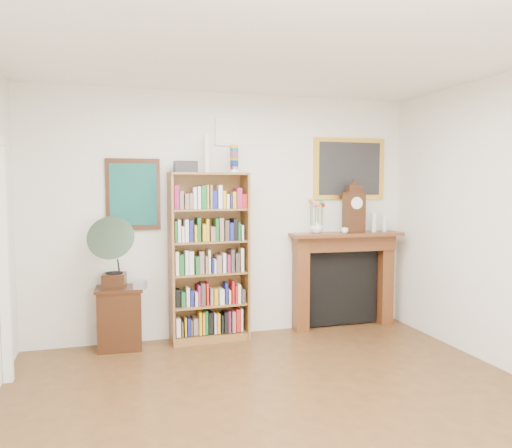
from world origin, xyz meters
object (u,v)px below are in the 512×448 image
(bottle_right, at_px, (385,223))
(teacup, at_px, (345,231))
(bottle_left, at_px, (374,222))
(mantel_clock, at_px, (354,210))
(cd_stack, at_px, (140,285))
(fireplace, at_px, (343,271))
(flower_vase, at_px, (317,227))
(bookshelf, at_px, (209,248))
(gramophone, at_px, (114,248))
(side_cabinet, at_px, (120,318))

(bottle_right, bearing_deg, teacup, -171.36)
(bottle_left, bearing_deg, mantel_clock, -177.29)
(cd_stack, height_order, mantel_clock, mantel_clock)
(fireplace, height_order, flower_vase, flower_vase)
(fireplace, bearing_deg, bottle_left, -4.72)
(fireplace, distance_m, cd_stack, 2.47)
(flower_vase, height_order, teacup, flower_vase)
(cd_stack, relative_size, mantel_clock, 0.21)
(flower_vase, bearing_deg, bottle_right, -0.38)
(fireplace, distance_m, bottle_right, 0.79)
(bookshelf, height_order, mantel_clock, bookshelf)
(bookshelf, distance_m, gramophone, 1.03)
(gramophone, relative_size, cd_stack, 6.41)
(bottle_right, bearing_deg, fireplace, 175.67)
(bookshelf, relative_size, mantel_clock, 3.78)
(teacup, xyz_separation_m, bottle_right, (0.59, 0.09, 0.07))
(bottle_left, relative_size, bottle_right, 1.20)
(mantel_clock, distance_m, teacup, 0.30)
(gramophone, height_order, flower_vase, gramophone)
(gramophone, distance_m, bottle_right, 3.26)
(bookshelf, distance_m, mantel_clock, 1.83)
(teacup, bearing_deg, flower_vase, 163.43)
(mantel_clock, relative_size, bottle_right, 2.87)
(bookshelf, height_order, bottle_right, bookshelf)
(bottle_left, distance_m, bottle_right, 0.16)
(fireplace, xyz_separation_m, gramophone, (-2.71, -0.18, 0.41))
(flower_vase, xyz_separation_m, teacup, (0.32, -0.10, -0.04))
(side_cabinet, distance_m, gramophone, 0.77)
(side_cabinet, bearing_deg, flower_vase, 4.70)
(flower_vase, relative_size, bottle_right, 0.76)
(gramophone, bearing_deg, fireplace, 12.77)
(teacup, height_order, bottle_right, bottle_right)
(teacup, relative_size, bottle_right, 0.43)
(fireplace, height_order, mantel_clock, mantel_clock)
(bookshelf, relative_size, bottle_right, 10.88)
(teacup, distance_m, bottle_left, 0.45)
(bookshelf, bearing_deg, flower_vase, -0.36)
(side_cabinet, bearing_deg, mantel_clock, 3.85)
(gramophone, bearing_deg, flower_vase, 12.52)
(cd_stack, bearing_deg, mantel_clock, 3.59)
(teacup, bearing_deg, bottle_right, 8.64)
(fireplace, bearing_deg, cd_stack, -172.10)
(flower_vase, bearing_deg, bottle_left, -1.15)
(fireplace, bearing_deg, mantel_clock, -29.24)
(side_cabinet, xyz_separation_m, cd_stack, (0.21, -0.13, 0.37))
(fireplace, height_order, bottle_left, bottle_left)
(bottle_right, bearing_deg, gramophone, -177.59)
(fireplace, distance_m, mantel_clock, 0.77)
(gramophone, relative_size, mantel_clock, 1.34)
(gramophone, xyz_separation_m, bottle_left, (3.10, 0.13, 0.19))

